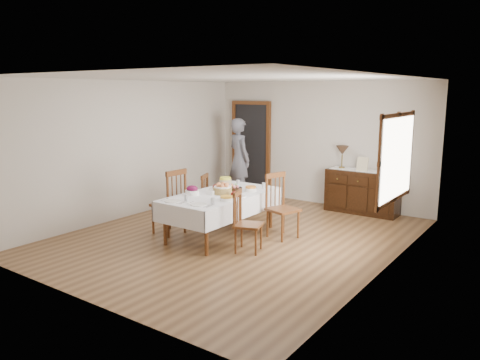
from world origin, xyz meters
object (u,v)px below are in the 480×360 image
Objects in this scene: chair_right_near at (245,221)px; sideboard at (362,192)px; chair_left_far at (199,198)px; table_lamp at (342,151)px; chair_right_far at (281,205)px; chair_left_near at (171,201)px; person at (239,156)px; dining_table at (221,199)px.

sideboard is at bearing -28.78° from chair_right_near.
table_lamp is (1.73, 2.46, 0.75)m from chair_left_far.
sideboard is at bearing 4.10° from chair_right_far.
person is at bearing -164.90° from chair_left_near.
person reaches higher than chair_left_far.
chair_right_near is at bearing -100.47° from sideboard.
person is (-1.33, 2.40, 0.33)m from dining_table.
chair_right_far is 2.42m from table_lamp.
chair_left_far reaches higher than dining_table.
chair_right_near is 3.34m from table_lamp.
chair_right_far is 2.90m from person.
chair_right_far is (1.60, 0.93, -0.03)m from chair_left_near.
chair_left_far is 0.47× the size of person.
chair_left_far is at bearing 128.89° from person.
dining_table is 3.15m from sideboard.
chair_right_far reaches higher than chair_left_far.
person is at bearing 119.30° from dining_table.
dining_table is 3.05m from table_lamp.
person is (-2.70, -0.43, 0.54)m from sideboard.
person is 4.22× the size of table_lamp.
chair_left_near is 3.87m from sideboard.
dining_table is at bearing -107.40° from table_lamp.
dining_table is 1.00m from chair_right_far.
table_lamp is at bearing 15.63° from chair_right_far.
sideboard is (1.37, 2.83, -0.21)m from dining_table.
dining_table is 0.86m from chair_left_near.
table_lamp is (0.90, 2.86, 0.57)m from dining_table.
sideboard is 0.91m from table_lamp.
table_lamp is (-0.47, 0.03, 0.78)m from sideboard.
table_lamp reaches higher than chair_right_far.
chair_left_near reaches higher than sideboard.
table_lamp is (0.06, 2.32, 0.67)m from chair_right_far.
person is at bearing -171.04° from sideboard.
sideboard is at bearing 150.19° from chair_left_near.
table_lamp is (1.66, 3.26, 0.64)m from chair_left_near.
table_lamp is at bearing -20.53° from chair_right_near.
chair_right_far is 0.55× the size of person.
chair_right_far is at bearing -91.42° from table_lamp.
chair_right_far is at bearing -102.94° from sideboard.
sideboard is (0.53, 2.29, -0.11)m from chair_right_far.
chair_right_far is at bearing 123.83° from chair_left_near.
sideboard is at bearing 116.36° from chair_left_far.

